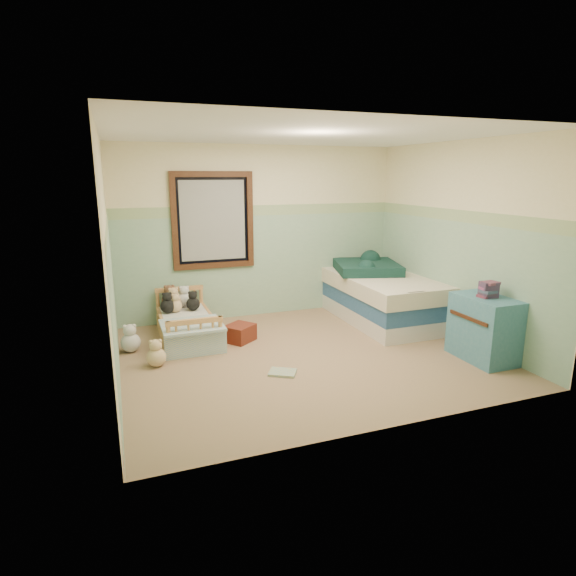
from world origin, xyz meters
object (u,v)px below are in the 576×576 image
object	(u,v)px
dresser	(484,328)
red_pillow	(240,333)
toddler_bed_frame	(188,332)
twin_bed_frame	(378,312)
plush_floor_tan	(156,357)
floor_book	(283,372)
plush_floor_cream	(131,343)

from	to	relation	value
dresser	red_pillow	bearing A→B (deg)	147.83
toddler_bed_frame	dresser	distance (m)	3.63
toddler_bed_frame	twin_bed_frame	distance (m)	2.78
plush_floor_tan	floor_book	world-z (taller)	plush_floor_tan
dresser	red_pillow	xyz separation A→B (m)	(-2.48, 1.56, -0.26)
toddler_bed_frame	dresser	bearing A→B (deg)	-31.45
dresser	floor_book	bearing A→B (deg)	170.13
red_pillow	floor_book	distance (m)	1.17
twin_bed_frame	floor_book	distance (m)	2.43
twin_bed_frame	red_pillow	size ratio (longest dim) A/B	6.11
plush_floor_tan	floor_book	distance (m)	1.42
floor_book	red_pillow	bearing A→B (deg)	128.44
red_pillow	floor_book	bearing A→B (deg)	-81.59
toddler_bed_frame	twin_bed_frame	size ratio (longest dim) A/B	0.63
plush_floor_tan	toddler_bed_frame	bearing A→B (deg)	60.34
floor_book	plush_floor_cream	bearing A→B (deg)	170.38
red_pillow	twin_bed_frame	bearing A→B (deg)	5.90
plush_floor_cream	twin_bed_frame	distance (m)	3.50
plush_floor_cream	red_pillow	xyz separation A→B (m)	(1.33, -0.08, -0.01)
plush_floor_cream	red_pillow	bearing A→B (deg)	-3.64
plush_floor_tan	plush_floor_cream	bearing A→B (deg)	113.75
toddler_bed_frame	plush_floor_cream	distance (m)	0.76
toddler_bed_frame	dresser	world-z (taller)	dresser
plush_floor_cream	red_pillow	distance (m)	1.33
twin_bed_frame	dresser	world-z (taller)	dresser
plush_floor_cream	floor_book	bearing A→B (deg)	-39.64
plush_floor_cream	plush_floor_tan	size ratio (longest dim) A/B	1.10
toddler_bed_frame	red_pillow	distance (m)	0.70
twin_bed_frame	plush_floor_tan	bearing A→B (deg)	-167.71
toddler_bed_frame	plush_floor_cream	xyz separation A→B (m)	(-0.71, -0.25, 0.03)
plush_floor_cream	plush_floor_tan	world-z (taller)	plush_floor_cream
plush_floor_tan	red_pillow	distance (m)	1.18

